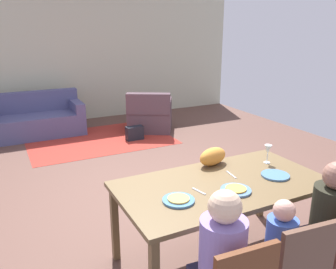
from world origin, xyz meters
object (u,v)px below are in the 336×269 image
Objects in this scene: dining_table at (222,190)px; couch at (34,120)px; plate_near_child at (236,190)px; armchair at (150,115)px; person_woman at (325,232)px; handbag at (135,133)px; cat at (213,156)px; wine_glass at (268,150)px; person_child at (276,260)px; plate_near_man at (178,200)px; plate_near_woman at (275,175)px; dining_chair_child at (293,267)px.

dining_table is 0.99× the size of couch.
plate_near_child is 4.43m from armchair.
person_woman is 4.32m from handbag.
cat is at bearing -74.90° from couch.
person_woman is 1.16m from cat.
person_child is (-0.65, -0.85, -0.46)m from wine_glass.
plate_near_man and plate_near_woman have the same top height.
dining_table is at bearing 89.43° from dining_chair_child.
dining_chair_child is 0.54m from person_woman.
couch is (-0.54, 4.91, -0.47)m from plate_near_man.
dining_chair_child is at bearing -55.83° from plate_near_man.
handbag is (0.60, 3.63, -0.56)m from dining_table.
cat is at bearing 82.64° from dining_chair_child.
plate_near_woman is 0.14× the size of couch.
plate_near_woman is at bearing 1.15° from plate_near_man.
dining_chair_child is (-0.66, -1.02, -0.40)m from wine_glass.
person_woman is 4.80m from armchair.
plate_near_man is at bearing -106.33° from handbag.
dining_chair_child is (-0.01, -0.84, -0.20)m from dining_table.
handbag is (-0.52, -0.45, -0.19)m from armchair.
cat is at bearing -104.74° from armchair.
person_child is (0.00, -0.67, -0.26)m from dining_table.
plate_near_woman reaches higher than dining_table.
plate_near_man is 4.96m from couch.
armchair is at bearing 68.90° from plate_near_man.
couch is at bearing 101.81° from plate_near_child.
person_woman is 5.68m from couch.
plate_near_man is at bearing 132.23° from person_child.
wine_glass is (0.65, 0.36, 0.12)m from plate_near_child.
couch reaches higher than plate_near_man.
dining_table is at bearing 90.27° from person_child.
plate_near_child is at bearing -98.95° from handbag.
armchair is at bearing 76.75° from person_child.
plate_near_child is 0.60m from person_child.
handbag is at bearing -35.24° from couch.
dining_chair_child reaches higher than plate_near_child.
dining_chair_child is at bearing -161.11° from person_woman.
wine_glass is at bearing 61.15° from plate_near_woman.
wine_glass is (0.15, 0.28, 0.12)m from plate_near_woman.
person_woman reaches higher than person_child.
person_woman reaches higher than handbag.
dining_chair_child reaches higher than plate_near_man.
cat is at bearing 108.52° from person_woman.
cat is 1.00× the size of handbag.
cat reaches higher than person_child.
couch is at bearing 91.01° from cat.
person_woman reaches higher than plate_near_man.
dining_chair_child is 1.29m from cat.
person_woman reaches higher than plate_near_child.
cat is 0.18× the size of couch.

